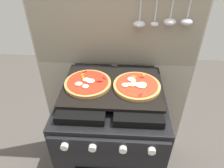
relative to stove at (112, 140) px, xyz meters
The scene contains 5 objects.
kitchen_backsplash 0.48m from the stove, 89.35° to the left, with size 1.10×0.09×1.55m.
stove is the anchor object (origin of this frame).
baking_tray 0.46m from the stove, 90.00° to the left, with size 0.54×0.38×0.02m, color black.
pizza_left 0.50m from the stove, behind, with size 0.26×0.26×0.03m.
pizza_right 0.50m from the stove, ahead, with size 0.26×0.26×0.03m.
Camera 1 is at (0.06, -0.92, 1.59)m, focal length 33.22 mm.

